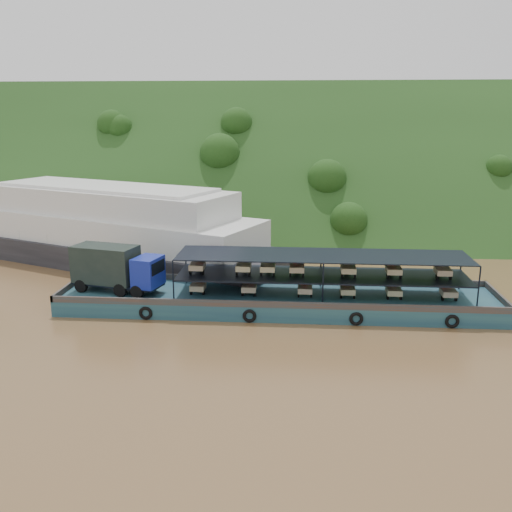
{
  "coord_description": "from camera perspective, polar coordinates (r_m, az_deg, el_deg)",
  "views": [
    {
      "loc": [
        1.78,
        -45.58,
        15.47
      ],
      "look_at": [
        -2.0,
        3.0,
        3.2
      ],
      "focal_mm": 40.0,
      "sensor_mm": 36.0,
      "label": 1
    }
  ],
  "objects": [
    {
      "name": "ground",
      "position": [
        48.16,
        2.1,
        -4.61
      ],
      "size": [
        160.0,
        160.0,
        0.0
      ],
      "primitive_type": "plane",
      "color": "brown",
      "rests_on": "ground"
    },
    {
      "name": "hillside",
      "position": [
        83.05,
        3.15,
        3.38
      ],
      "size": [
        140.0,
        39.6,
        39.6
      ],
      "primitive_type": "cube",
      "rotation": [
        0.79,
        0.0,
        0.0
      ],
      "color": "#1A3714",
      "rests_on": "ground"
    },
    {
      "name": "passenger_ferry",
      "position": [
        62.44,
        -14.68,
        2.65
      ],
      "size": [
        41.02,
        25.18,
        8.16
      ],
      "rotation": [
        0.0,
        0.0,
        -0.41
      ],
      "color": "black",
      "rests_on": "ground"
    },
    {
      "name": "cargo_barge",
      "position": [
        46.35,
        0.24,
        -3.73
      ],
      "size": [
        35.0,
        7.18,
        4.96
      ],
      "color": "#16364D",
      "rests_on": "ground"
    }
  ]
}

